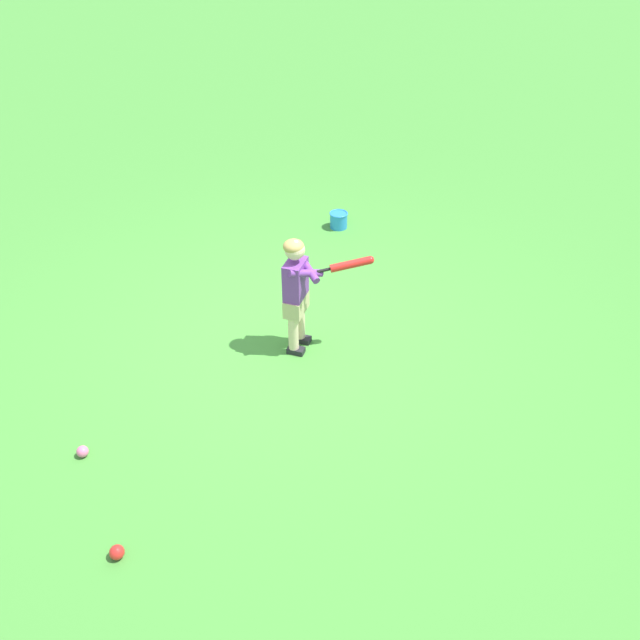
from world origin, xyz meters
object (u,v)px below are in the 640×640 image
at_px(play_ball_behind_batter, 117,552).
at_px(play_ball_far_left, 83,451).
at_px(child_batter, 299,286).
at_px(toy_bucket, 339,220).

bearing_deg(play_ball_behind_batter, play_ball_far_left, -104.63).
distance_m(child_batter, play_ball_behind_batter, 2.51).
bearing_deg(play_ball_far_left, play_ball_behind_batter, 75.37).
xyz_separation_m(child_batter, play_ball_far_left, (2.04, -0.12, -0.61)).
distance_m(play_ball_far_left, play_ball_behind_batter, 0.98).
distance_m(play_ball_far_left, toy_bucket, 4.09).
height_order(play_ball_far_left, toy_bucket, toy_bucket).
distance_m(child_batter, play_ball_far_left, 2.13).
xyz_separation_m(child_batter, toy_bucket, (-1.84, -1.39, -0.55)).
height_order(play_ball_behind_batter, toy_bucket, toy_bucket).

